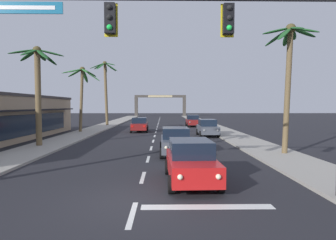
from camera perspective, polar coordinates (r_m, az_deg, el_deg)
The scene contains 15 objects.
ground_plane at distance 9.66m, azimuth -6.30°, elevation -15.56°, with size 220.00×220.00×0.00m, color #232328.
sidewalk_right at distance 30.09m, azimuth 12.40°, elevation -2.92°, with size 3.20×110.00×0.14m, color #9E998E.
sidewalk_left at distance 30.54m, azimuth -17.45°, elevation -2.90°, with size 3.20×110.00×0.14m, color #9E998E.
lane_markings at distance 28.24m, azimuth -1.77°, elevation -3.36°, with size 4.28×86.14×0.01m.
traffic_signal_mast at distance 9.59m, azimuth 12.57°, elevation 15.28°, with size 11.18×0.41×7.27m.
sedan_lead_at_stop_bar at distance 11.62m, azimuth 4.52°, elevation -8.05°, with size 2.05×4.49×1.68m.
sedan_third_in_queue at distance 18.05m, azimuth 1.48°, elevation -4.15°, with size 1.97×4.46×1.68m.
sedan_oncoming_far at distance 33.91m, azimuth -5.63°, elevation -0.89°, with size 2.01×4.48×1.68m.
sedan_parked_nearest_kerb at distance 42.67m, azimuth 4.89°, elevation -0.13°, with size 1.95×4.45×1.68m.
sedan_parked_mid_kerb at distance 29.29m, azimuth 7.80°, elevation -1.49°, with size 1.96×4.46×1.68m.
palm_left_second at distance 23.27m, azimuth -24.29°, elevation 7.36°, with size 3.72×3.72×7.37m.
palm_left_third at distance 33.99m, azimuth -16.66°, elevation 6.91°, with size 4.17×4.49×7.41m.
palm_left_farthest at distance 45.05m, azimuth -12.23°, elevation 7.28°, with size 4.26×4.10×9.78m.
palm_right_second at distance 19.34m, azimuth 22.77°, elevation 10.86°, with size 3.50×3.38×8.00m.
town_gateway_arch at distance 83.66m, azimuth -1.53°, elevation 3.50°, with size 14.82×0.90×6.14m.
Camera 1 is at (0.87, -9.13, 3.05)m, focal length 30.89 mm.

